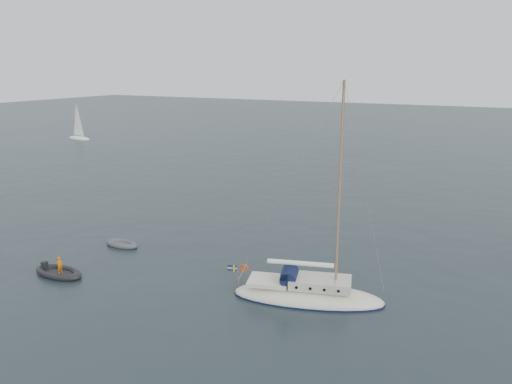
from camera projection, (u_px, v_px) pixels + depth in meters
The scene contains 5 objects.
ground at pixel (260, 277), 30.68m from camera, with size 300.00×300.00×0.00m, color black.
sailboat at pixel (308, 284), 27.44m from camera, with size 8.78×2.63×12.50m.
dinghy at pixel (122, 244), 35.88m from camera, with size 2.68×1.21×0.38m.
rib at pixel (58, 272), 30.88m from camera, with size 3.52×1.60×1.25m.
distant_yacht_a at pixel (78, 121), 88.16m from camera, with size 5.48×2.92×7.26m.
Camera 1 is at (12.78, -25.44, 12.58)m, focal length 35.00 mm.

